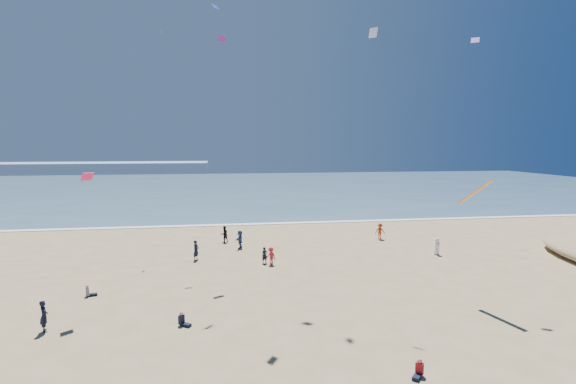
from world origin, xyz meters
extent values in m
cube|color=#476B84|center=(0.00, 95.00, 0.03)|extent=(220.00, 100.00, 0.06)
cube|color=white|center=(0.00, 45.00, 0.04)|extent=(220.00, 1.20, 0.08)
cube|color=#7A8EA8|center=(-60.00, 170.00, 1.60)|extent=(110.00, 20.00, 3.20)
imported|color=black|center=(-3.32, 27.79, 0.90)|extent=(0.73, 0.79, 1.81)
imported|color=#AE3C18|center=(16.43, 33.78, 0.88)|extent=(1.16, 0.70, 1.76)
imported|color=black|center=(-0.66, 34.80, 0.88)|extent=(1.07, 1.00, 1.76)
imported|color=black|center=(2.72, 25.68, 0.73)|extent=(0.61, 0.48, 1.45)
imported|color=black|center=(-11.08, 13.22, 0.90)|extent=(0.68, 0.78, 1.80)
imported|color=red|center=(3.24, 25.26, 0.76)|extent=(1.05, 1.12, 1.52)
imported|color=white|center=(19.27, 26.20, 0.80)|extent=(0.57, 0.82, 1.59)
imported|color=navy|center=(0.87, 31.92, 0.91)|extent=(1.01, 1.76, 1.81)
cube|color=green|center=(-6.76, 36.41, 22.10)|extent=(0.21, 0.48, 0.39)
cube|color=#66309D|center=(17.70, 18.59, 18.16)|extent=(0.77, 0.76, 0.47)
cube|color=#E61A5B|center=(-9.51, 17.27, 8.46)|extent=(0.80, 0.78, 0.51)
cube|color=#6E1D8F|center=(-0.70, 27.86, 19.65)|extent=(0.80, 0.59, 0.48)
cube|color=white|center=(9.43, 17.51, 18.13)|extent=(0.58, 0.58, 0.70)
cube|color=blue|center=(-1.25, 23.54, 21.10)|extent=(0.65, 0.71, 0.35)
cube|color=orange|center=(15.66, 14.51, 7.26)|extent=(0.35, 2.64, 1.87)
camera|label=1|loc=(-1.33, -12.96, 10.56)|focal=28.00mm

